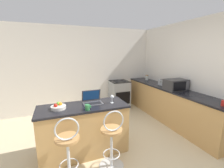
{
  "coord_description": "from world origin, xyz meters",
  "views": [
    {
      "loc": [
        -1.04,
        -1.96,
        1.84
      ],
      "look_at": [
        0.35,
        1.65,
        1.01
      ],
      "focal_mm": 24.0,
      "sensor_mm": 36.0,
      "label": 1
    }
  ],
  "objects": [
    {
      "name": "fruit_bowl",
      "position": [
        -1.03,
        0.55,
        0.95
      ],
      "size": [
        0.24,
        0.24,
        0.11
      ],
      "color": "silver",
      "rests_on": "breakfast_bar"
    },
    {
      "name": "laptop",
      "position": [
        -0.43,
        0.65,
        0.97
      ],
      "size": [
        0.35,
        0.28,
        0.23
      ],
      "color": "#47474C",
      "rests_on": "breakfast_bar"
    },
    {
      "name": "mug_red",
      "position": [
        1.69,
        -0.34,
        0.96
      ],
      "size": [
        0.1,
        0.08,
        0.1
      ],
      "color": "red",
      "rests_on": "counter_right"
    },
    {
      "name": "ground_plane",
      "position": [
        0.0,
        0.0,
        0.0
      ],
      "size": [
        20.0,
        20.0,
        0.0
      ],
      "primitive_type": "plane",
      "color": "beige"
    },
    {
      "name": "counter_right",
      "position": [
        1.78,
        1.12,
        0.46
      ],
      "size": [
        0.6,
        3.27,
        0.91
      ],
      "color": "tan",
      "rests_on": "ground_plane"
    },
    {
      "name": "microwave",
      "position": [
        1.75,
        0.86,
        1.04
      ],
      "size": [
        0.53,
        0.37,
        0.27
      ],
      "color": "#2D2D30",
      "rests_on": "counter_right"
    },
    {
      "name": "stove_range",
      "position": [
        0.91,
        2.43,
        0.46
      ],
      "size": [
        0.58,
        0.58,
        0.92
      ],
      "color": "#9EA3A8",
      "rests_on": "ground_plane"
    },
    {
      "name": "wall_right",
      "position": [
        2.09,
        0.0,
        1.3
      ],
      "size": [
        0.06,
        12.0,
        2.6
      ],
      "color": "silver",
      "rests_on": "ground_plane"
    },
    {
      "name": "wine_glass_short",
      "position": [
        -0.09,
        0.51,
        1.02
      ],
      "size": [
        0.07,
        0.07,
        0.15
      ],
      "color": "silver",
      "rests_on": "breakfast_bar"
    },
    {
      "name": "storage_jar",
      "position": [
        1.86,
        2.28,
        1.0
      ],
      "size": [
        0.1,
        0.1,
        0.17
      ],
      "color": "silver",
      "rests_on": "counter_right"
    },
    {
      "name": "breakfast_bar",
      "position": [
        -0.62,
        0.55,
        0.46
      ],
      "size": [
        1.56,
        0.62,
        0.91
      ],
      "color": "tan",
      "rests_on": "ground_plane"
    },
    {
      "name": "bar_stool_far",
      "position": [
        -0.29,
        0.0,
        0.47
      ],
      "size": [
        0.4,
        0.4,
        1.01
      ],
      "color": "silver",
      "rests_on": "ground_plane"
    },
    {
      "name": "toaster",
      "position": [
        1.81,
        1.38,
        0.99
      ],
      "size": [
        0.18,
        0.28,
        0.16
      ],
      "color": "#9EA3A8",
      "rests_on": "counter_right"
    },
    {
      "name": "wall_back",
      "position": [
        0.0,
        2.77,
        1.3
      ],
      "size": [
        12.0,
        0.06,
        2.6
      ],
      "color": "silver",
      "rests_on": "ground_plane"
    },
    {
      "name": "bar_stool_near",
      "position": [
        -0.95,
        0.0,
        0.47
      ],
      "size": [
        0.4,
        0.4,
        1.01
      ],
      "color": "silver",
      "rests_on": "ground_plane"
    },
    {
      "name": "mug_green",
      "position": [
        -0.58,
        0.33,
        0.96
      ],
      "size": [
        0.1,
        0.08,
        0.09
      ],
      "color": "#338447",
      "rests_on": "breakfast_bar"
    }
  ]
}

